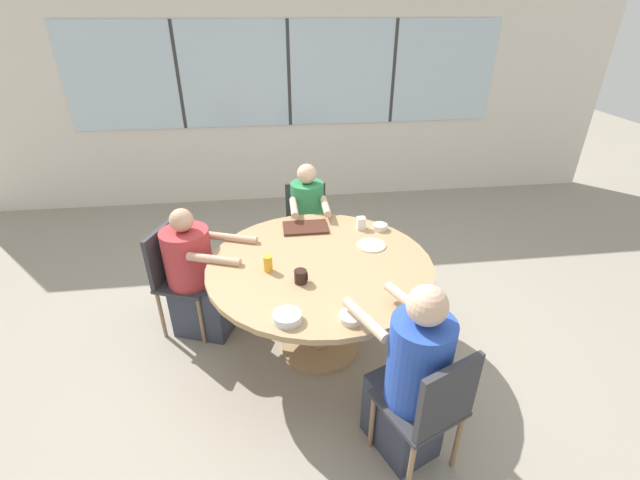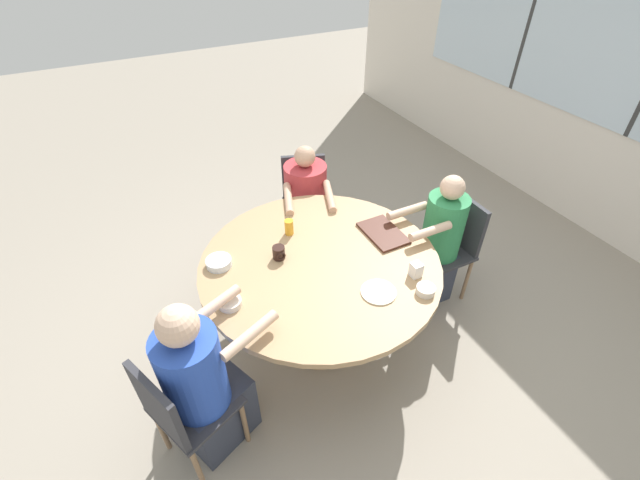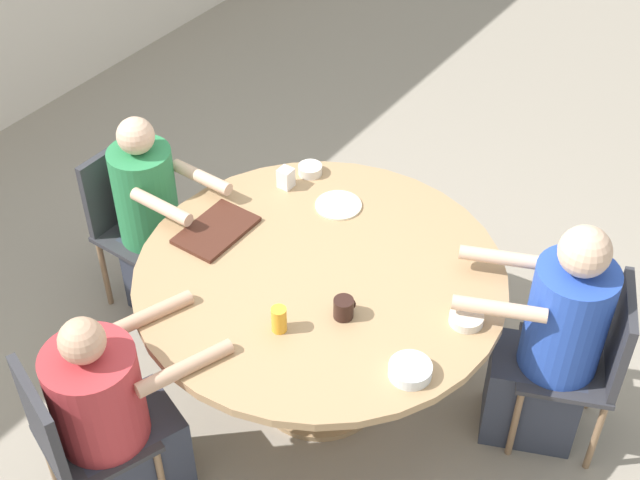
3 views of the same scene
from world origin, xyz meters
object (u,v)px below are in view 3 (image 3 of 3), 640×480
(chair_for_man_teal_shirt, at_px, (131,214))
(person_woman_green_shirt, at_px, (115,425))
(chair_for_man_blue_shirt, at_px, (591,355))
(bowl_cereal, at_px, (466,318))
(juice_glass, at_px, (279,319))
(bowl_fruit, at_px, (410,370))
(chair_for_woman_green_shirt, at_px, (71,436))
(person_man_teal_shirt, at_px, (155,229))
(coffee_mug, at_px, (344,308))
(person_man_blue_shirt, at_px, (550,348))
(milk_carton_small, at_px, (286,178))
(bowl_white_shallow, at_px, (310,170))

(chair_for_man_teal_shirt, bearing_deg, person_woman_green_shirt, 41.76)
(chair_for_man_blue_shirt, relative_size, bowl_cereal, 6.40)
(juice_glass, xyz_separation_m, bowl_fruit, (0.10, -0.54, -0.03))
(chair_for_man_blue_shirt, relative_size, juice_glass, 7.81)
(person_woman_green_shirt, bearing_deg, chair_for_woman_green_shirt, -90.00)
(person_man_teal_shirt, relative_size, bowl_fruit, 6.93)
(coffee_mug, xyz_separation_m, juice_glass, (-0.21, 0.17, 0.01))
(chair_for_man_blue_shirt, distance_m, bowl_fruit, 0.90)
(person_man_blue_shirt, xyz_separation_m, juice_glass, (-0.74, 0.86, 0.30))
(chair_for_man_blue_shirt, xyz_separation_m, coffee_mug, (-0.60, 0.85, 0.29))
(chair_for_man_teal_shirt, relative_size, bowl_cereal, 6.40)
(chair_for_man_blue_shirt, height_order, person_man_blue_shirt, person_man_blue_shirt)
(person_man_teal_shirt, xyz_separation_m, milk_carton_small, (0.38, -0.52, 0.31))
(person_woman_green_shirt, height_order, bowl_cereal, person_woman_green_shirt)
(chair_for_man_blue_shirt, height_order, bowl_fruit, chair_for_man_blue_shirt)
(bowl_cereal, bearing_deg, juice_glass, 128.18)
(bowl_cereal, distance_m, bowl_fruit, 0.36)
(chair_for_woman_green_shirt, height_order, person_woman_green_shirt, person_woman_green_shirt)
(person_man_blue_shirt, xyz_separation_m, person_man_teal_shirt, (-0.37, 1.91, -0.02))
(coffee_mug, bearing_deg, person_man_teal_shirt, 82.22)
(person_woman_green_shirt, bearing_deg, bowl_fruit, 55.54)
(chair_for_man_teal_shirt, relative_size, coffee_mug, 9.82)
(chair_for_man_blue_shirt, relative_size, person_man_blue_shirt, 0.74)
(milk_carton_small, xyz_separation_m, bowl_fruit, (-0.65, -1.06, -0.02))
(bowl_white_shallow, distance_m, bowl_cereal, 1.16)
(person_man_blue_shirt, bearing_deg, person_woman_green_shirt, 113.29)
(person_woman_green_shirt, relative_size, bowl_cereal, 7.82)
(coffee_mug, xyz_separation_m, bowl_cereal, (0.25, -0.42, -0.03))
(bowl_white_shallow, bearing_deg, bowl_fruit, -127.86)
(chair_for_man_teal_shirt, xyz_separation_m, person_man_teal_shirt, (-0.00, -0.16, -0.01))
(person_man_blue_shirt, distance_m, bowl_fruit, 0.77)
(person_woman_green_shirt, xyz_separation_m, bowl_cereal, (1.02, -0.98, 0.32))
(bowl_cereal, bearing_deg, bowl_white_shallow, 67.70)
(person_man_teal_shirt, bearing_deg, chair_for_man_teal_shirt, -90.00)
(juice_glass, bearing_deg, person_man_blue_shirt, -49.00)
(chair_for_man_blue_shirt, distance_m, person_man_blue_shirt, 0.17)
(bowl_white_shallow, height_order, bowl_cereal, bowl_white_shallow)
(person_man_blue_shirt, height_order, bowl_fruit, person_man_blue_shirt)
(person_man_teal_shirt, distance_m, milk_carton_small, 0.72)
(milk_carton_small, height_order, bowl_fruit, milk_carton_small)
(chair_for_woman_green_shirt, relative_size, juice_glass, 7.81)
(chair_for_man_teal_shirt, bearing_deg, person_man_teal_shirt, 90.00)
(person_woman_green_shirt, height_order, bowl_fruit, person_woman_green_shirt)
(person_man_blue_shirt, xyz_separation_m, bowl_fruit, (-0.65, 0.32, 0.27))
(coffee_mug, xyz_separation_m, bowl_white_shallow, (0.69, 0.66, -0.02))
(chair_for_man_blue_shirt, height_order, bowl_white_shallow, chair_for_man_blue_shirt)
(chair_for_man_blue_shirt, bearing_deg, chair_for_man_teal_shirt, 78.17)
(chair_for_woman_green_shirt, distance_m, chair_for_man_teal_shirt, 1.34)
(chair_for_man_blue_shirt, xyz_separation_m, person_man_blue_shirt, (-0.06, 0.15, 0.01))
(chair_for_woman_green_shirt, bearing_deg, chair_for_man_teal_shirt, 144.79)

